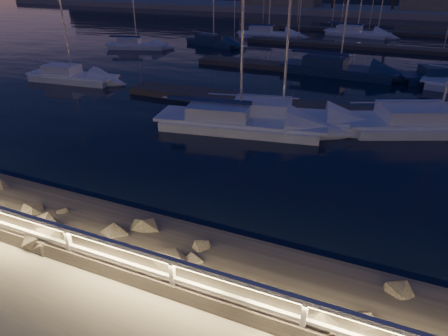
{
  "coord_description": "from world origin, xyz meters",
  "views": [
    {
      "loc": [
        4.83,
        -5.89,
        6.77
      ],
      "look_at": [
        0.53,
        4.0,
        1.35
      ],
      "focal_mm": 32.0,
      "sensor_mm": 36.0,
      "label": 1
    }
  ],
  "objects_px": {
    "sailboat_b": "(278,116)",
    "sailboat_e": "(135,45)",
    "guard_rail": "(132,256)",
    "sailboat_d": "(433,121)",
    "sailboat_i": "(267,33)",
    "sailboat_a": "(70,75)",
    "sailboat_c": "(236,120)",
    "sailboat_j": "(213,41)",
    "sailboat_n": "(355,32)",
    "sailboat_f": "(336,68)"
  },
  "relations": [
    {
      "from": "sailboat_b",
      "to": "sailboat_e",
      "type": "relative_size",
      "value": 1.35
    },
    {
      "from": "guard_rail",
      "to": "sailboat_d",
      "type": "xyz_separation_m",
      "value": [
        6.98,
        15.79,
        -0.92
      ]
    },
    {
      "from": "sailboat_e",
      "to": "sailboat_i",
      "type": "relative_size",
      "value": 0.83
    },
    {
      "from": "sailboat_a",
      "to": "sailboat_d",
      "type": "height_order",
      "value": "sailboat_d"
    },
    {
      "from": "sailboat_b",
      "to": "sailboat_c",
      "type": "height_order",
      "value": "sailboat_c"
    },
    {
      "from": "sailboat_a",
      "to": "sailboat_b",
      "type": "height_order",
      "value": "sailboat_b"
    },
    {
      "from": "sailboat_e",
      "to": "sailboat_j",
      "type": "relative_size",
      "value": 0.92
    },
    {
      "from": "sailboat_a",
      "to": "sailboat_b",
      "type": "distance_m",
      "value": 16.53
    },
    {
      "from": "guard_rail",
      "to": "sailboat_c",
      "type": "height_order",
      "value": "sailboat_c"
    },
    {
      "from": "sailboat_j",
      "to": "sailboat_b",
      "type": "bearing_deg",
      "value": -40.01
    },
    {
      "from": "sailboat_e",
      "to": "sailboat_n",
      "type": "xyz_separation_m",
      "value": [
        19.45,
        17.58,
        0.04
      ]
    },
    {
      "from": "guard_rail",
      "to": "sailboat_i",
      "type": "relative_size",
      "value": 3.53
    },
    {
      "from": "sailboat_f",
      "to": "sailboat_n",
      "type": "xyz_separation_m",
      "value": [
        -1.16,
        20.68,
        -0.04
      ]
    },
    {
      "from": "sailboat_f",
      "to": "sailboat_j",
      "type": "height_order",
      "value": "sailboat_f"
    },
    {
      "from": "guard_rail",
      "to": "sailboat_b",
      "type": "bearing_deg",
      "value": 91.85
    },
    {
      "from": "sailboat_a",
      "to": "sailboat_f",
      "type": "height_order",
      "value": "sailboat_f"
    },
    {
      "from": "sailboat_b",
      "to": "sailboat_n",
      "type": "relative_size",
      "value": 1.07
    },
    {
      "from": "guard_rail",
      "to": "sailboat_d",
      "type": "height_order",
      "value": "sailboat_d"
    },
    {
      "from": "sailboat_d",
      "to": "sailboat_a",
      "type": "bearing_deg",
      "value": 155.61
    },
    {
      "from": "sailboat_i",
      "to": "guard_rail",
      "type": "bearing_deg",
      "value": -86.52
    },
    {
      "from": "sailboat_e",
      "to": "sailboat_f",
      "type": "distance_m",
      "value": 20.84
    },
    {
      "from": "sailboat_b",
      "to": "sailboat_d",
      "type": "relative_size",
      "value": 0.87
    },
    {
      "from": "guard_rail",
      "to": "sailboat_a",
      "type": "relative_size",
      "value": 3.82
    },
    {
      "from": "sailboat_a",
      "to": "sailboat_n",
      "type": "relative_size",
      "value": 0.89
    },
    {
      "from": "sailboat_i",
      "to": "sailboat_j",
      "type": "bearing_deg",
      "value": -126.5
    },
    {
      "from": "guard_rail",
      "to": "sailboat_f",
      "type": "height_order",
      "value": "sailboat_f"
    },
    {
      "from": "sailboat_f",
      "to": "sailboat_c",
      "type": "bearing_deg",
      "value": -95.64
    },
    {
      "from": "sailboat_n",
      "to": "sailboat_b",
      "type": "bearing_deg",
      "value": -79.73
    },
    {
      "from": "sailboat_b",
      "to": "sailboat_f",
      "type": "distance_m",
      "value": 12.41
    },
    {
      "from": "sailboat_j",
      "to": "sailboat_c",
      "type": "bearing_deg",
      "value": -45.32
    },
    {
      "from": "sailboat_e",
      "to": "sailboat_i",
      "type": "height_order",
      "value": "sailboat_i"
    },
    {
      "from": "sailboat_a",
      "to": "sailboat_i",
      "type": "xyz_separation_m",
      "value": [
        6.65,
        25.25,
        0.02
      ]
    },
    {
      "from": "guard_rail",
      "to": "sailboat_n",
      "type": "relative_size",
      "value": 3.39
    },
    {
      "from": "sailboat_i",
      "to": "sailboat_a",
      "type": "bearing_deg",
      "value": -115.04
    },
    {
      "from": "sailboat_b",
      "to": "sailboat_d",
      "type": "xyz_separation_m",
      "value": [
        7.41,
        2.33,
        -0.0
      ]
    },
    {
      "from": "sailboat_d",
      "to": "sailboat_e",
      "type": "xyz_separation_m",
      "value": [
        -27.07,
        13.13,
        -0.06
      ]
    },
    {
      "from": "sailboat_b",
      "to": "sailboat_e",
      "type": "bearing_deg",
      "value": 129.46
    },
    {
      "from": "sailboat_c",
      "to": "sailboat_e",
      "type": "height_order",
      "value": "sailboat_c"
    },
    {
      "from": "guard_rail",
      "to": "sailboat_c",
      "type": "bearing_deg",
      "value": 100.43
    },
    {
      "from": "sailboat_e",
      "to": "sailboat_n",
      "type": "height_order",
      "value": "sailboat_n"
    },
    {
      "from": "sailboat_c",
      "to": "sailboat_i",
      "type": "height_order",
      "value": "sailboat_c"
    },
    {
      "from": "sailboat_e",
      "to": "sailboat_b",
      "type": "bearing_deg",
      "value": -56.47
    },
    {
      "from": "sailboat_f",
      "to": "sailboat_a",
      "type": "bearing_deg",
      "value": -145.02
    },
    {
      "from": "sailboat_j",
      "to": "guard_rail",
      "type": "bearing_deg",
      "value": -51.01
    },
    {
      "from": "sailboat_d",
      "to": "sailboat_i",
      "type": "height_order",
      "value": "sailboat_d"
    },
    {
      "from": "guard_rail",
      "to": "sailboat_c",
      "type": "xyz_separation_m",
      "value": [
        -2.2,
        11.96,
        -0.93
      ]
    },
    {
      "from": "guard_rail",
      "to": "sailboat_a",
      "type": "distance_m",
      "value": 23.22
    },
    {
      "from": "sailboat_a",
      "to": "sailboat_j",
      "type": "distance_m",
      "value": 18.11
    },
    {
      "from": "sailboat_e",
      "to": "sailboat_n",
      "type": "bearing_deg",
      "value": 23.84
    },
    {
      "from": "sailboat_e",
      "to": "sailboat_n",
      "type": "distance_m",
      "value": 26.22
    }
  ]
}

